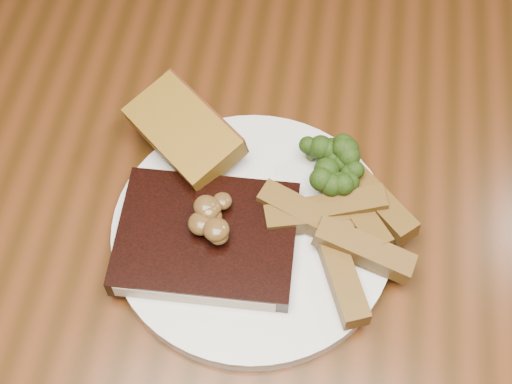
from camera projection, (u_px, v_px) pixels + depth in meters
The scene contains 8 objects.
dining_table at pixel (273, 239), 0.78m from camera, with size 1.60×0.90×0.75m.
plate at pixel (253, 233), 0.67m from camera, with size 0.26×0.26×0.01m, color silver.
steak at pixel (207, 238), 0.65m from camera, with size 0.16×0.12×0.02m, color black.
steak_bone at pixel (195, 295), 0.62m from camera, with size 0.14×0.01×0.02m, color #BBAC91.
mushroom_pile at pixel (206, 212), 0.63m from camera, with size 0.07×0.07×0.03m, color #55391A, non-canonical shape.
garlic_bread at pixel (186, 144), 0.70m from camera, with size 0.11×0.06×0.02m, color #91651A.
potato_wedges at pixel (325, 228), 0.65m from camera, with size 0.12×0.12×0.02m, color brown, non-canonical shape.
broccoli_cluster at pixel (339, 158), 0.68m from camera, with size 0.07×0.07×0.04m, color #23370C, non-canonical shape.
Camera 1 is at (0.04, -0.36, 1.35)m, focal length 50.00 mm.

